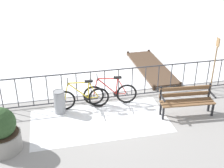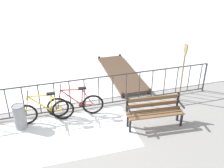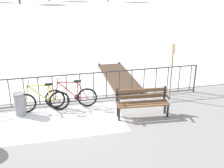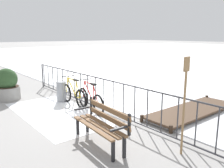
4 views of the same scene
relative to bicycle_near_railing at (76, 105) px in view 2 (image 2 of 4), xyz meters
The scene contains 9 objects.
ground_plane 0.48m from the bicycle_near_railing, 68.76° to the left, with size 160.00×160.00×0.00m, color gray.
snow_patch 1.11m from the bicycle_near_railing, 119.15° to the right, with size 3.96×2.01×0.01m, color white.
railing_fence 0.36m from the bicycle_near_railing, 68.76° to the left, with size 9.06×0.06×1.07m.
bicycle_near_railing is the anchor object (origin of this frame).
bicycle_second 0.92m from the bicycle_near_railing, behind, with size 1.71×0.52×0.97m.
park_bench 2.34m from the bicycle_near_railing, 27.26° to the right, with size 1.63×0.61×0.89m.
trash_bin 1.62m from the bicycle_near_railing, behind, with size 0.35×0.35×0.73m.
oar_upright 3.54m from the bicycle_near_railing, ahead, with size 0.04×0.16×1.98m.
wooden_dock 3.17m from the bicycle_near_railing, 46.37° to the left, with size 1.10×3.51×0.20m.
Camera 2 is at (-0.91, -7.00, 4.61)m, focal length 42.00 mm.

